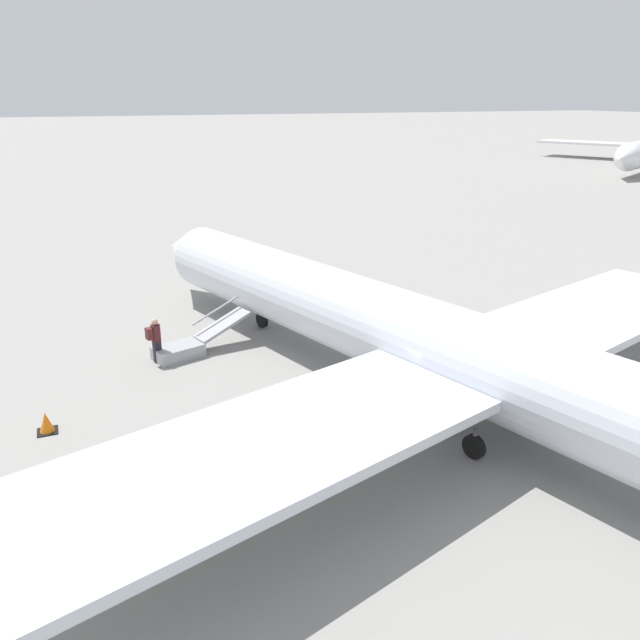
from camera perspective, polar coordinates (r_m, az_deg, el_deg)
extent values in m
plane|color=gray|center=(20.68, 9.60, -7.77)|extent=(600.00, 600.00, 0.00)
cylinder|color=silver|center=(19.77, 9.96, -2.17)|extent=(28.46, 10.86, 2.81)
cone|color=silver|center=(31.99, -12.13, 6.23)|extent=(3.74, 3.52, 2.75)
cube|color=silver|center=(14.43, -5.90, -11.76)|extent=(7.74, 12.89, 0.28)
cube|color=silver|center=(25.05, 23.80, 0.64)|extent=(7.74, 12.89, 0.28)
cylinder|color=black|center=(27.03, -5.33, 0.02)|extent=(0.72, 0.36, 0.70)
cylinder|color=#4C4C51|center=(26.88, -5.37, 0.93)|extent=(0.13, 0.13, 0.22)
cylinder|color=black|center=(18.10, 13.89, -11.17)|extent=(0.72, 0.36, 0.70)
cylinder|color=#4C4C51|center=(17.87, 14.01, -9.91)|extent=(0.13, 0.13, 0.22)
cylinder|color=black|center=(19.96, 18.36, -8.53)|extent=(0.72, 0.36, 0.70)
cylinder|color=#4C4C51|center=(19.76, 18.51, -7.36)|extent=(0.13, 0.13, 0.22)
cone|color=silver|center=(82.24, 26.00, 13.14)|extent=(4.47, 4.65, 3.20)
cube|color=silver|center=(109.94, 24.26, 14.50)|extent=(18.71, 12.85, 0.33)
cube|color=#99999E|center=(24.47, -12.84, -2.84)|extent=(1.56, 2.04, 0.50)
cube|color=#99999E|center=(25.11, -8.89, -0.43)|extent=(1.50, 2.40, 0.88)
cube|color=#99999E|center=(25.31, -9.47, 0.91)|extent=(0.69, 2.15, 0.82)
cube|color=#23232D|center=(24.20, -14.64, -2.81)|extent=(0.27, 0.33, 0.85)
cylinder|color=#4C1E23|center=(23.93, -14.79, -1.16)|extent=(0.36, 0.36, 0.65)
sphere|color=tan|center=(23.78, -14.89, -0.16)|extent=(0.24, 0.24, 0.24)
cube|color=#592323|center=(23.82, -15.38, -1.23)|extent=(0.32, 0.25, 0.44)
cube|color=black|center=(20.65, -23.64, -9.30)|extent=(0.58, 0.58, 0.03)
cone|color=orange|center=(20.51, -23.76, -8.56)|extent=(0.45, 0.45, 0.64)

